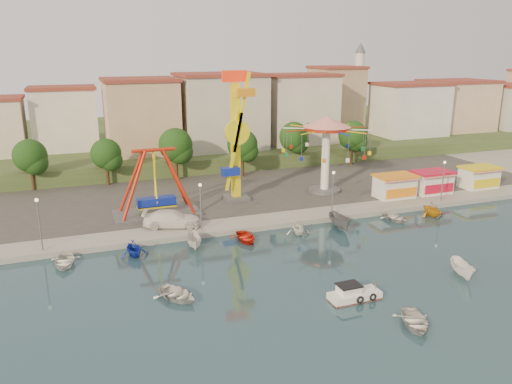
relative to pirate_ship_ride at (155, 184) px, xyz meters
name	(u,v)px	position (x,y,z in m)	size (l,w,h in m)	color
ground	(323,272)	(11.63, -20.20, -4.39)	(200.00, 200.00, 0.00)	#152F3B
quay_deck	(180,148)	(11.63, 41.80, -4.09)	(200.00, 100.00, 0.60)	#9E998E
asphalt_pad	(226,185)	(11.63, 9.80, -3.79)	(90.00, 28.00, 0.01)	#4C4944
hill_terrace	(175,139)	(11.63, 46.80, -2.89)	(200.00, 60.00, 3.00)	#384C26
pirate_ship_ride	(155,184)	(0.00, 0.00, 0.00)	(10.00, 5.00, 8.00)	#59595E
kamikaze_tower	(237,139)	(10.88, 2.34, 4.21)	(3.74, 3.10, 16.50)	#59595E
wave_swinger	(326,137)	(23.46, 2.01, 3.80)	(11.60, 11.60, 10.40)	#59595E
booth_left	(395,186)	(30.83, -3.71, -2.23)	(5.40, 3.78, 3.08)	white
booth_mid	(432,182)	(36.88, -3.71, -2.23)	(5.40, 3.78, 3.08)	white
booth_right	(479,177)	(45.02, -3.71, -2.23)	(5.40, 3.78, 3.08)	white
lamp_post_0	(40,226)	(-12.37, -7.20, -1.29)	(0.14, 0.14, 5.00)	#59595E
lamp_post_1	(201,208)	(3.63, -7.20, -1.29)	(0.14, 0.14, 5.00)	#59595E
lamp_post_2	(333,194)	(19.63, -7.20, -1.29)	(0.14, 0.14, 5.00)	#59595E
lamp_post_3	(443,182)	(35.63, -7.20, -1.29)	(0.14, 0.14, 5.00)	#59595E
tree_0	(30,156)	(-14.37, 16.78, 1.08)	(4.60, 4.60, 7.19)	#382314
tree_1	(106,154)	(-4.37, 16.04, 0.81)	(4.35, 4.35, 6.80)	#382314
tree_2	(176,145)	(5.63, 15.61, 1.52)	(5.02, 5.02, 7.85)	#382314
tree_3	(242,145)	(15.63, 14.17, 1.16)	(4.68, 4.68, 7.32)	#382314
tree_4	(294,137)	(25.63, 17.16, 1.35)	(4.86, 4.86, 7.60)	#382314
tree_5	(353,135)	(35.63, 15.34, 1.31)	(4.83, 4.83, 7.54)	#382314
building_1	(65,126)	(-9.70, 31.19, 2.92)	(12.33, 9.01, 8.63)	silver
building_2	(144,115)	(3.44, 31.76, 4.22)	(11.95, 9.28, 11.23)	tan
building_3	(225,119)	(17.23, 28.61, 3.20)	(12.59, 10.50, 9.20)	beige
building_4	(286,114)	(30.70, 32.01, 3.22)	(10.75, 9.23, 9.24)	beige
building_5	(351,107)	(43.99, 30.14, 4.21)	(12.77, 10.96, 11.21)	tan
building_6	(406,103)	(55.78, 28.58, 4.78)	(8.23, 8.98, 12.36)	silver
building_7	(436,107)	(67.66, 33.51, 2.99)	(11.59, 10.93, 8.76)	beige
building_8	(509,99)	(81.55, 27.00, 4.89)	(12.84, 9.28, 12.58)	beige
minaret	(359,85)	(47.63, 33.80, 8.15)	(2.80, 2.80, 18.00)	silver
cabin_motorboat	(353,295)	(11.52, -25.66, -3.99)	(4.30, 1.78, 1.51)	white
rowboat_a	(177,294)	(-1.82, -20.56, -3.98)	(2.83, 3.96, 0.82)	silver
rowboat_b	(415,321)	(13.61, -30.74, -4.00)	(2.73, 3.82, 0.79)	beige
skiff	(463,269)	(22.86, -25.28, -3.68)	(1.39, 3.71, 1.43)	white
van	(172,219)	(0.88, -4.96, -2.88)	(2.57, 6.32, 1.83)	white
moored_boat_0	(64,261)	(-10.42, -10.40, -4.00)	(2.73, 3.83, 0.79)	white
moored_boat_1	(134,248)	(-4.02, -10.40, -3.58)	(2.66, 3.08, 1.62)	#12259D
moored_boat_2	(194,241)	(2.06, -10.40, -3.66)	(1.43, 3.79, 1.47)	silver
moored_boat_3	(246,237)	(7.60, -10.40, -4.01)	(2.67, 3.75, 0.78)	red
moored_boat_4	(298,227)	(13.65, -10.40, -3.60)	(2.61, 3.02, 1.59)	white
moored_boat_5	(340,222)	(18.88, -10.40, -3.59)	(1.56, 4.16, 1.61)	slate
moored_boat_6	(395,218)	(26.37, -10.40, -4.02)	(2.55, 3.57, 0.74)	silver
moored_boat_7	(432,209)	(31.61, -10.40, -3.52)	(2.85, 3.31, 1.74)	orange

